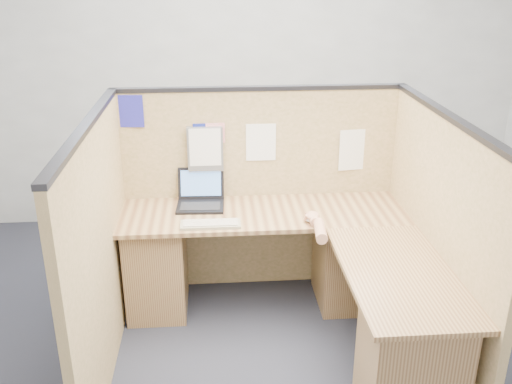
{
  "coord_description": "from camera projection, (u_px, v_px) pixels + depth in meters",
  "views": [
    {
      "loc": [
        -0.33,
        -2.88,
        2.31
      ],
      "look_at": [
        -0.06,
        0.5,
        0.95
      ],
      "focal_mm": 40.0,
      "sensor_mm": 36.0,
      "label": 1
    }
  ],
  "objects": [
    {
      "name": "floor",
      "position": [
        273.0,
        362.0,
        3.56
      ],
      "size": [
        5.0,
        5.0,
        0.0
      ],
      "primitive_type": "plane",
      "color": "black",
      "rests_on": "ground"
    },
    {
      "name": "wall_back",
      "position": [
        248.0,
        73.0,
        5.11
      ],
      "size": [
        5.0,
        0.0,
        5.0
      ],
      "primitive_type": "plane",
      "rotation": [
        1.57,
        0.0,
        0.0
      ],
      "color": "#9B9EA0",
      "rests_on": "floor"
    },
    {
      "name": "cubicle_partitions",
      "position": [
        267.0,
        222.0,
        3.66
      ],
      "size": [
        2.06,
        1.83,
        1.53
      ],
      "color": "olive",
      "rests_on": "floor"
    },
    {
      "name": "l_desk",
      "position": [
        297.0,
        283.0,
        3.69
      ],
      "size": [
        1.95,
        1.75,
        0.73
      ],
      "color": "brown",
      "rests_on": "floor"
    },
    {
      "name": "laptop",
      "position": [
        200.0,
        196.0,
        4.01
      ],
      "size": [
        0.34,
        0.32,
        0.24
      ],
      "rotation": [
        0.0,
        0.0,
        -0.05
      ],
      "color": "black",
      "rests_on": "l_desk"
    },
    {
      "name": "keyboard",
      "position": [
        211.0,
        224.0,
        3.69
      ],
      "size": [
        0.39,
        0.13,
        0.03
      ],
      "rotation": [
        0.0,
        0.0,
        -0.0
      ],
      "color": "gray",
      "rests_on": "l_desk"
    },
    {
      "name": "mouse",
      "position": [
        312.0,
        219.0,
        3.74
      ],
      "size": [
        0.12,
        0.09,
        0.04
      ],
      "primitive_type": "ellipsoid",
      "rotation": [
        0.0,
        0.0,
        -0.25
      ],
      "color": "#BABABF",
      "rests_on": "l_desk"
    },
    {
      "name": "hand_forearm",
      "position": [
        318.0,
        226.0,
        3.61
      ],
      "size": [
        0.11,
        0.38,
        0.08
      ],
      "color": "tan",
      "rests_on": "l_desk"
    },
    {
      "name": "blue_poster",
      "position": [
        131.0,
        111.0,
        3.87
      ],
      "size": [
        0.17,
        0.02,
        0.22
      ],
      "primitive_type": "cube",
      "rotation": [
        0.0,
        0.0,
        -0.09
      ],
      "color": "#22229D",
      "rests_on": "cubicle_partitions"
    },
    {
      "name": "american_flag",
      "position": [
        205.0,
        135.0,
        3.96
      ],
      "size": [
        0.23,
        0.01,
        0.39
      ],
      "color": "olive",
      "rests_on": "cubicle_partitions"
    },
    {
      "name": "file_holder",
      "position": [
        205.0,
        149.0,
        3.99
      ],
      "size": [
        0.25,
        0.05,
        0.32
      ],
      "color": "slate",
      "rests_on": "cubicle_partitions"
    },
    {
      "name": "paper_left",
      "position": [
        261.0,
        142.0,
        4.03
      ],
      "size": [
        0.21,
        0.01,
        0.27
      ],
      "primitive_type": "cube",
      "rotation": [
        0.0,
        0.0,
        -0.01
      ],
      "color": "white",
      "rests_on": "cubicle_partitions"
    },
    {
      "name": "paper_right",
      "position": [
        355.0,
        150.0,
        4.11
      ],
      "size": [
        0.24,
        0.03,
        0.3
      ],
      "primitive_type": "cube",
      "rotation": [
        0.0,
        0.0,
        0.12
      ],
      "color": "white",
      "rests_on": "cubicle_partitions"
    }
  ]
}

